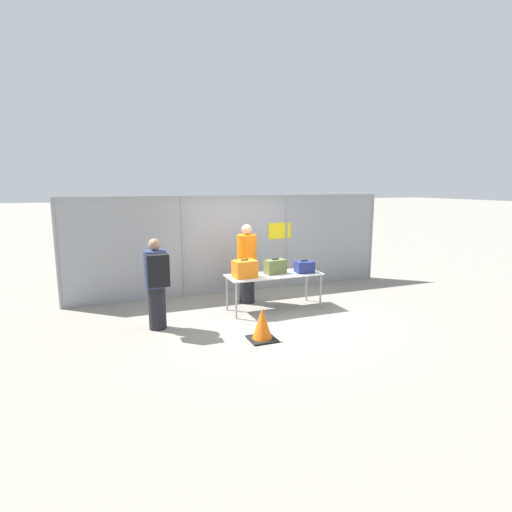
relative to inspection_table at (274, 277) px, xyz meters
name	(u,v)px	position (x,y,z in m)	size (l,w,h in m)	color
ground_plane	(267,313)	(-0.24, -0.20, -0.70)	(120.00, 120.00, 0.00)	gray
fence_section	(237,242)	(-0.24, 1.67, 0.52)	(7.93, 0.07, 2.34)	gray
inspection_table	(274,277)	(0.00, 0.00, 0.00)	(1.99, 0.73, 0.75)	silver
suitcase_orange	(245,269)	(-0.67, -0.06, 0.23)	(0.47, 0.36, 0.37)	orange
suitcase_olive	(275,267)	(0.04, 0.03, 0.20)	(0.47, 0.29, 0.32)	#566033
suitcase_navy	(304,267)	(0.66, -0.08, 0.18)	(0.39, 0.33, 0.27)	navy
traveler_hooded	(156,281)	(-2.44, -0.33, 0.21)	(0.41, 0.63, 1.65)	black
security_worker_near	(247,263)	(-0.36, 0.67, 0.20)	(0.43, 0.43, 1.74)	black
utility_trailer	(286,257)	(2.02, 3.60, -0.32)	(3.91, 2.06, 0.64)	#B2B2B7
traffic_cone	(262,325)	(-0.88, -1.47, -0.44)	(0.45, 0.45, 0.56)	black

